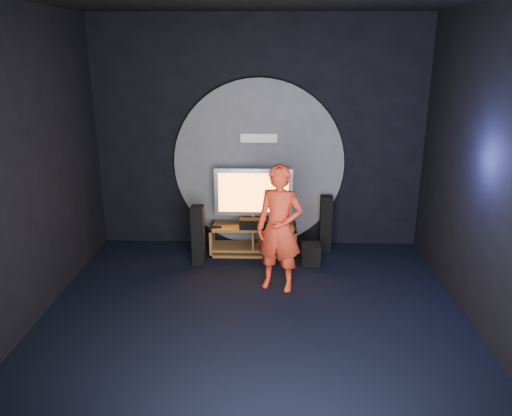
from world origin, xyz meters
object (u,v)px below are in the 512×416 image
at_px(subwoofer, 311,254).
at_px(tower_speaker_left, 198,235).
at_px(media_console, 254,241).
at_px(player, 279,229).
at_px(tv, 253,194).
at_px(tower_speaker_right, 326,224).

bearing_deg(subwoofer, tower_speaker_left, -178.53).
relative_size(media_console, tower_speaker_left, 1.48).
height_order(media_console, subwoofer, media_console).
height_order(media_console, player, player).
xyz_separation_m(media_console, tv, (-0.01, 0.07, 0.73)).
bearing_deg(tower_speaker_right, media_console, -173.03).
height_order(tv, tower_speaker_left, tv).
distance_m(tower_speaker_left, subwoofer, 1.66).
height_order(tower_speaker_right, player, player).
xyz_separation_m(tv, tower_speaker_left, (-0.78, -0.48, -0.48)).
distance_m(media_console, tv, 0.73).
bearing_deg(player, tv, 124.36).
xyz_separation_m(tower_speaker_left, subwoofer, (1.63, 0.04, -0.29)).
relative_size(tv, tower_speaker_right, 1.33).
bearing_deg(player, subwoofer, 75.58).
distance_m(media_console, tower_speaker_right, 1.13).
bearing_deg(tower_speaker_left, media_console, 27.61).
xyz_separation_m(tower_speaker_right, player, (-0.73, -1.28, 0.38)).
relative_size(media_console, player, 0.79).
bearing_deg(media_console, tower_speaker_left, -152.39).
xyz_separation_m(tv, tower_speaker_right, (1.11, 0.07, -0.48)).
height_order(subwoofer, player, player).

